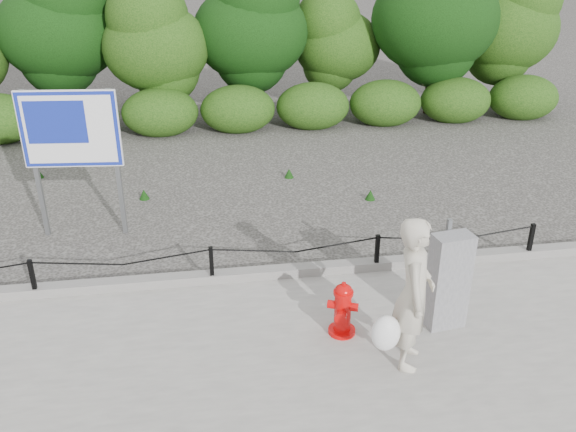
# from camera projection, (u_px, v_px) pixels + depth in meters

# --- Properties ---
(ground) EXTENTS (90.00, 90.00, 0.00)m
(ground) POSITION_uv_depth(u_px,v_px,m) (213.00, 287.00, 9.06)
(ground) COLOR #2D2B28
(ground) RESTS_ON ground
(sidewalk) EXTENTS (14.00, 4.00, 0.08)m
(sidewalk) POSITION_uv_depth(u_px,v_px,m) (220.00, 373.00, 7.26)
(sidewalk) COLOR gray
(sidewalk) RESTS_ON ground
(curb) EXTENTS (14.00, 0.22, 0.14)m
(curb) POSITION_uv_depth(u_px,v_px,m) (212.00, 277.00, 9.04)
(curb) COLOR slate
(curb) RESTS_ON sidewalk
(chain_barrier) EXTENTS (10.06, 0.06, 0.60)m
(chain_barrier) POSITION_uv_depth(u_px,v_px,m) (211.00, 261.00, 8.87)
(chain_barrier) COLOR black
(chain_barrier) RESTS_ON sidewalk
(treeline) EXTENTS (20.14, 3.70, 4.74)m
(treeline) POSITION_uv_depth(u_px,v_px,m) (239.00, 28.00, 16.16)
(treeline) COLOR black
(treeline) RESTS_ON ground
(fire_hydrant) EXTENTS (0.46, 0.46, 0.76)m
(fire_hydrant) POSITION_uv_depth(u_px,v_px,m) (343.00, 310.00, 7.76)
(fire_hydrant) COLOR red
(fire_hydrant) RESTS_ON sidewalk
(pedestrian) EXTENTS (0.85, 0.81, 1.91)m
(pedestrian) POSITION_uv_depth(u_px,v_px,m) (412.00, 296.00, 7.00)
(pedestrian) COLOR beige
(pedestrian) RESTS_ON sidewalk
(utility_cabinet) EXTENTS (0.54, 0.39, 1.46)m
(utility_cabinet) POSITION_uv_depth(u_px,v_px,m) (448.00, 281.00, 7.81)
(utility_cabinet) COLOR gray
(utility_cabinet) RESTS_ON sidewalk
(advertising_sign) EXTENTS (1.59, 0.27, 2.55)m
(advertising_sign) POSITION_uv_depth(u_px,v_px,m) (71.00, 136.00, 9.86)
(advertising_sign) COLOR slate
(advertising_sign) RESTS_ON ground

